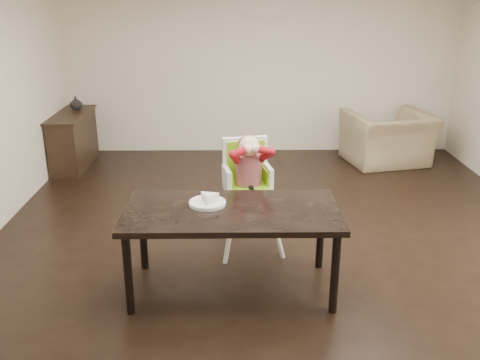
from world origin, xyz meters
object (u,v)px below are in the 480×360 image
object	(u,v)px
high_chair	(248,169)
armchair	(389,130)
dining_table	(232,218)
sideboard	(73,140)

from	to	relation	value
high_chair	armchair	size ratio (longest dim) A/B	1.00
dining_table	high_chair	bearing A→B (deg)	79.07
dining_table	sideboard	world-z (taller)	sideboard
armchair	sideboard	world-z (taller)	armchair
armchair	sideboard	distance (m)	4.63
dining_table	sideboard	bearing A→B (deg)	123.96
armchair	sideboard	size ratio (longest dim) A/B	0.93
dining_table	high_chair	size ratio (longest dim) A/B	1.53
high_chair	sideboard	size ratio (longest dim) A/B	0.93
high_chair	sideboard	bearing A→B (deg)	122.80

